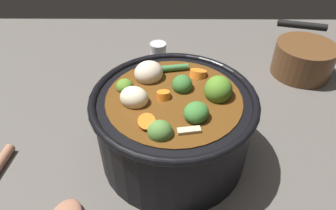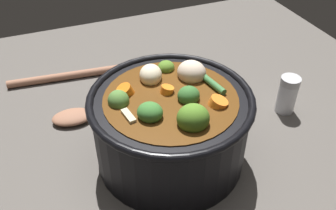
{
  "view_description": "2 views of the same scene",
  "coord_description": "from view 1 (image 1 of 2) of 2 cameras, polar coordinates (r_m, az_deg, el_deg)",
  "views": [
    {
      "loc": [
        -0.35,
        0.01,
        0.41
      ],
      "look_at": [
        0.01,
        0.01,
        0.11
      ],
      "focal_mm": 32.31,
      "sensor_mm": 36.0,
      "label": 1
    },
    {
      "loc": [
        -0.17,
        -0.41,
        0.46
      ],
      "look_at": [
        0.0,
        0.02,
        0.1
      ],
      "focal_mm": 39.56,
      "sensor_mm": 36.0,
      "label": 2
    }
  ],
  "objects": [
    {
      "name": "ground_plane",
      "position": [
        0.54,
        0.95,
        -9.03
      ],
      "size": [
        1.1,
        1.1,
        0.0
      ],
      "primitive_type": "plane",
      "color": "#514C47"
    },
    {
      "name": "small_saucepan",
      "position": [
        0.77,
        24.12,
        8.04
      ],
      "size": [
        0.21,
        0.16,
        0.07
      ],
      "color": "brown",
      "rests_on": "ground_plane"
    },
    {
      "name": "cooking_pot",
      "position": [
        0.49,
        1.02,
        -3.7
      ],
      "size": [
        0.25,
        0.25,
        0.16
      ],
      "color": "black",
      "rests_on": "ground_plane"
    },
    {
      "name": "salt_shaker",
      "position": [
        0.71,
        -1.83,
        8.83
      ],
      "size": [
        0.04,
        0.04,
        0.08
      ],
      "color": "silver",
      "rests_on": "ground_plane"
    }
  ]
}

